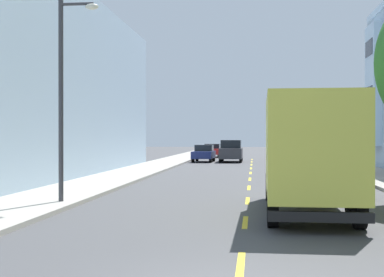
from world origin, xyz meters
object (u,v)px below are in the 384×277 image
delivery_box_truck (308,148)px  parked_hatchback_black (302,154)px  parked_sedan_red (212,150)px  street_lamp (65,84)px  parked_pickup_orange (298,151)px  parked_hatchback_navy (204,153)px  moving_charcoal_sedan (231,151)px  parked_sedan_sky (342,169)px

delivery_box_truck → parked_hatchback_black: size_ratio=2.01×
parked_hatchback_black → parked_sedan_red: parked_hatchback_black is taller
street_lamp → parked_pickup_orange: street_lamp is taller
parked_hatchback_navy → parked_hatchback_black: 8.54m
delivery_box_truck → parked_hatchback_black: 32.77m
street_lamp → parked_hatchback_black: bearing=72.0°
parked_sedan_red → moving_charcoal_sedan: bearing=-77.4°
parked_hatchback_navy → moving_charcoal_sedan: 2.43m
parked_hatchback_black → parked_sedan_red: (-8.62, 11.38, -0.01)m
parked_sedan_sky → moving_charcoal_sedan: bearing=104.8°
delivery_box_truck → parked_hatchback_black: (2.53, 32.65, -1.17)m
street_lamp → parked_pickup_orange: size_ratio=1.24×
parked_sedan_red → parked_hatchback_navy: bearing=-89.6°
street_lamp → parked_pickup_orange: 38.94m
parked_hatchback_navy → parked_pickup_orange: 10.44m
street_lamp → parked_hatchback_navy: 31.80m
parked_hatchback_black → parked_sedan_sky: parked_hatchback_black is taller
street_lamp → parked_hatchback_black: (10.27, 31.53, -3.24)m
street_lamp → parked_sedan_red: (1.65, 42.91, -3.25)m
parked_hatchback_navy → street_lamp: bearing=-93.1°
street_lamp → delivery_box_truck: bearing=-8.3°
parked_hatchback_black → moving_charcoal_sedan: bearing=178.0°
street_lamp → moving_charcoal_sedan: bearing=82.6°
street_lamp → parked_sedan_red: 43.06m
parked_hatchback_navy → parked_sedan_sky: 24.34m
parked_pickup_orange → moving_charcoal_sedan: (-6.26, -5.65, 0.16)m
parked_sedan_sky → parked_pickup_orange: parked_pickup_orange is taller
delivery_box_truck → moving_charcoal_sedan: (-3.60, 32.86, -0.94)m
delivery_box_truck → parked_sedan_red: delivery_box_truck is taller
parked_sedan_red → parked_pickup_orange: parked_pickup_orange is taller
parked_hatchback_black → parked_pickup_orange: size_ratio=0.75×
parked_hatchback_black → parked_sedan_red: bearing=127.1°
delivery_box_truck → parked_sedan_sky: 10.26m
parked_sedan_sky → parked_pickup_orange: bearing=89.6°
parked_hatchback_navy → parked_pickup_orange: size_ratio=0.76×
delivery_box_truck → parked_sedan_sky: bearing=76.0°
parked_pickup_orange → delivery_box_truck: bearing=-94.0°
parked_sedan_sky → moving_charcoal_sedan: 23.75m
street_lamp → delivery_box_truck: street_lamp is taller
parked_sedan_sky → parked_sedan_red: same height
delivery_box_truck → parked_pickup_orange: bearing=86.0°
parked_sedan_sky → parked_pickup_orange: (0.20, 28.62, 0.08)m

